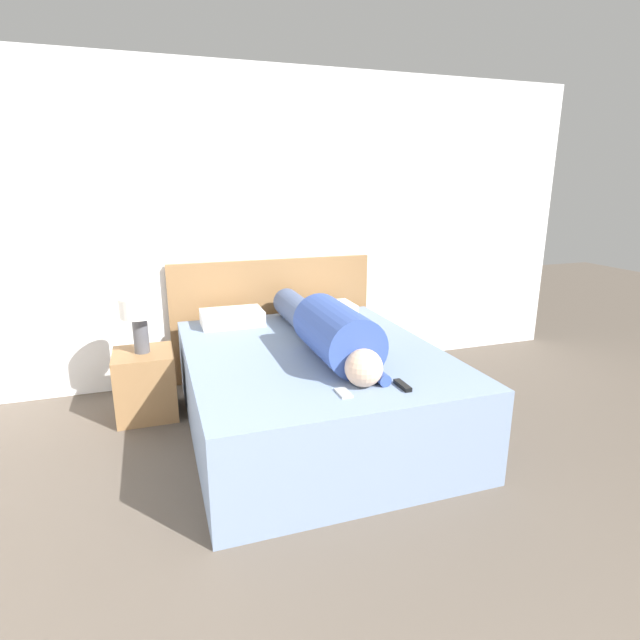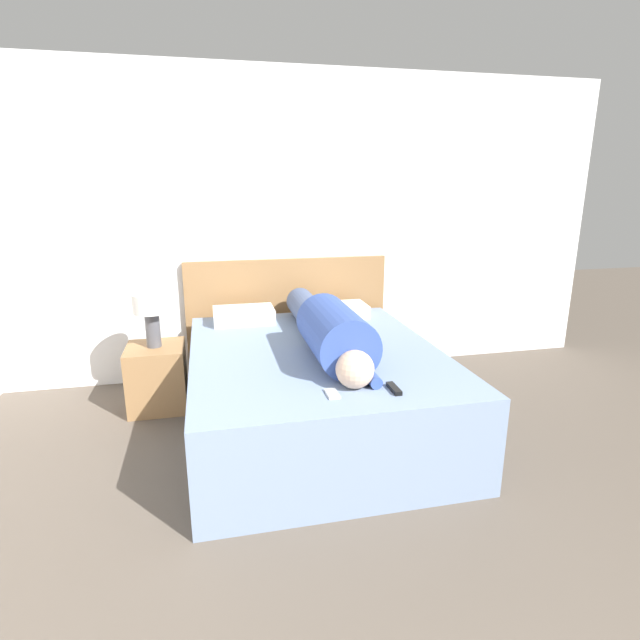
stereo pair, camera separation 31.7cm
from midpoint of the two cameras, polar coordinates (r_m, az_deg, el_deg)
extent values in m
cube|color=white|center=(4.39, -2.18, 10.42)|extent=(5.95, 0.06, 2.60)
cube|color=#7589A8|center=(3.49, 2.06, -8.01)|extent=(1.66, 2.03, 0.59)
cube|color=olive|center=(4.46, -1.63, 0.34)|extent=(1.78, 0.04, 1.04)
cube|color=olive|center=(3.99, -15.95, -6.32)|extent=(0.42, 0.44, 0.49)
cylinder|color=#4C4C51|center=(3.87, -16.36, -1.09)|extent=(0.11, 0.11, 0.27)
cylinder|color=silver|center=(3.81, -16.59, 1.85)|extent=(0.26, 0.26, 0.14)
sphere|color=#DBB293|center=(2.76, 7.32, -5.67)|extent=(0.21, 0.21, 0.21)
cylinder|color=#334C99|center=(3.12, 4.70, -1.64)|extent=(0.37, 0.72, 0.37)
cylinder|color=#47567A|center=(3.87, 1.17, 0.75)|extent=(0.23, 0.86, 0.23)
cylinder|color=#334C99|center=(2.87, 9.00, -6.47)|extent=(0.07, 0.22, 0.07)
cube|color=white|center=(4.05, -6.51, 0.51)|extent=(0.48, 0.31, 0.12)
cube|color=white|center=(4.21, 4.37, 1.06)|extent=(0.46, 0.31, 0.11)
cube|color=black|center=(2.79, 11.72, -7.75)|extent=(0.04, 0.15, 0.02)
cube|color=#B2B7BC|center=(2.70, 4.81, -8.46)|extent=(0.06, 0.13, 0.01)
camera|label=1|loc=(0.16, -87.14, 0.79)|focal=28.00mm
camera|label=2|loc=(0.16, 92.86, -0.79)|focal=28.00mm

